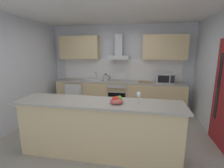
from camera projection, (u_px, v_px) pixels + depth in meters
ground at (108, 136)px, 3.54m from camera, size 5.40×4.99×0.02m
ceiling at (107, 7)px, 3.01m from camera, size 5.40×4.99×0.02m
wall_back at (121, 67)px, 5.25m from camera, size 5.40×0.12×2.60m
wall_left at (10, 74)px, 3.67m from camera, size 0.12×4.99×2.60m
backsplash_tile at (121, 69)px, 5.20m from camera, size 3.74×0.02×0.66m
counter_back at (119, 95)px, 5.06m from camera, size 3.87×0.60×0.90m
counter_island at (99, 128)px, 2.83m from camera, size 2.82×0.64×0.99m
upper_cabinets at (120, 47)px, 4.91m from camera, size 3.82×0.32×0.70m
oven at (118, 95)px, 5.04m from camera, size 0.60×0.62×0.80m
refrigerator at (77, 94)px, 5.28m from camera, size 0.58×0.60×0.85m
microwave at (165, 78)px, 4.65m from camera, size 0.50×0.38×0.30m
sink at (95, 80)px, 5.08m from camera, size 0.50×0.40×0.26m
kettle at (106, 78)px, 4.96m from camera, size 0.29×0.15×0.24m
range_hood at (119, 52)px, 4.89m from camera, size 0.62×0.45×0.72m
wine_glass at (139, 95)px, 2.67m from camera, size 0.08×0.08×0.18m
fruit_bowl at (117, 101)px, 2.63m from camera, size 0.22×0.22×0.13m
chopping_board at (144, 82)px, 4.79m from camera, size 0.37×0.27×0.02m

